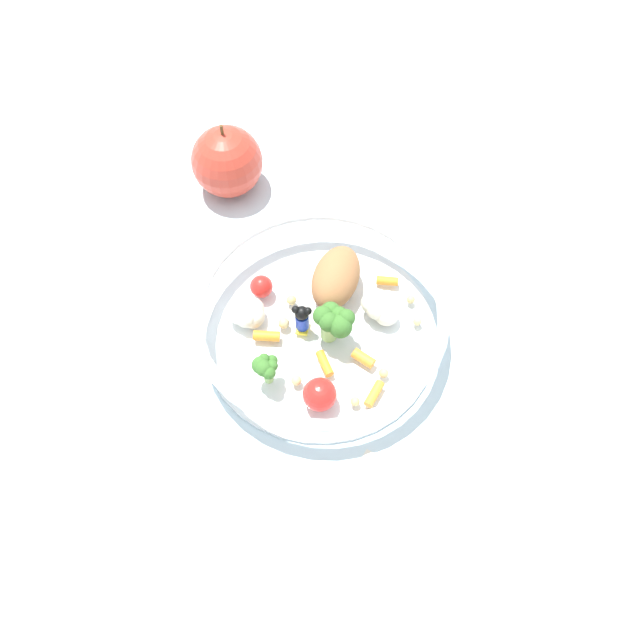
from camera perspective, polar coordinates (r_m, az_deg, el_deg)
name	(u,v)px	position (r m, az deg, el deg)	size (l,w,h in m)	color
ground_plane	(331,323)	(0.68, 1.00, -0.28)	(2.40, 2.40, 0.00)	silver
food_container	(319,317)	(0.65, -0.05, 0.30)	(0.25, 0.25, 0.06)	white
loose_apple	(227,162)	(0.77, -8.21, 13.69)	(0.08, 0.08, 0.09)	#BC3828
folded_napkin	(403,547)	(0.60, 7.35, -19.25)	(0.14, 0.13, 0.01)	silver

